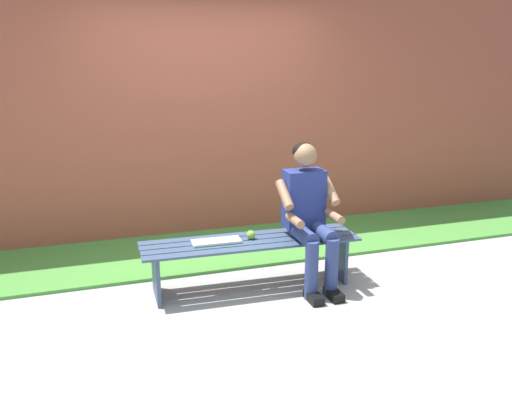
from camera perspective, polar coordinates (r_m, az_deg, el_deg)
name	(u,v)px	position (r m, az deg, el deg)	size (l,w,h in m)	color
ground_plane	(128,375)	(3.72, -13.28, -16.94)	(10.00, 7.00, 0.04)	#9E9E99
grass_strip	(217,242)	(5.81, -4.09, -3.86)	(9.00, 1.58, 0.03)	#478C38
brick_wall	(157,104)	(5.90, -10.39, 10.44)	(9.50, 0.24, 2.88)	#9E4C38
bench_near	(250,251)	(4.64, -0.58, -4.81)	(1.87, 0.52, 0.43)	#384C6B
person_seated	(309,210)	(4.61, 5.60, -0.57)	(0.50, 0.69, 1.23)	navy
apple	(251,235)	(4.62, -0.53, -3.14)	(0.08, 0.08, 0.08)	#72B738
book_open	(216,242)	(4.55, -4.17, -3.87)	(0.42, 0.17, 0.02)	white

